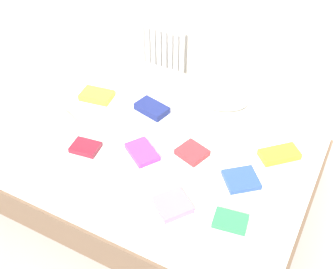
% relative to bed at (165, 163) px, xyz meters
% --- Properties ---
extents(ground_plane, '(8.00, 8.00, 0.00)m').
position_rel_bed_xyz_m(ground_plane, '(0.00, 0.00, -0.25)').
color(ground_plane, '#9E998E').
extents(bed, '(2.00, 1.50, 0.50)m').
position_rel_bed_xyz_m(bed, '(0.00, 0.00, 0.00)').
color(bed, brown).
rests_on(bed, ground).
extents(radiator, '(0.46, 0.04, 0.47)m').
position_rel_bed_xyz_m(radiator, '(-0.67, 1.20, 0.10)').
color(radiator, white).
rests_on(radiator, ground).
extents(pillow, '(0.50, 0.34, 0.12)m').
position_rel_bed_xyz_m(pillow, '(0.14, 0.52, 0.31)').
color(pillow, white).
rests_on(pillow, bed).
extents(textbook_green, '(0.20, 0.15, 0.03)m').
position_rel_bed_xyz_m(textbook_green, '(0.64, -0.45, 0.27)').
color(textbook_green, green).
rests_on(textbook_green, bed).
extents(textbook_purple, '(0.26, 0.24, 0.03)m').
position_rel_bed_xyz_m(textbook_purple, '(-0.05, -0.21, 0.27)').
color(textbook_purple, purple).
rests_on(textbook_purple, bed).
extents(textbook_orange, '(0.26, 0.26, 0.04)m').
position_rel_bed_xyz_m(textbook_orange, '(0.72, 0.17, 0.27)').
color(textbook_orange, orange).
rests_on(textbook_orange, bed).
extents(textbook_maroon, '(0.19, 0.15, 0.03)m').
position_rel_bed_xyz_m(textbook_maroon, '(-0.39, -0.34, 0.27)').
color(textbook_maroon, maroon).
rests_on(textbook_maroon, bed).
extents(textbook_navy, '(0.25, 0.19, 0.05)m').
position_rel_bed_xyz_m(textbook_navy, '(-0.21, 0.20, 0.28)').
color(textbook_navy, navy).
rests_on(textbook_navy, bed).
extents(textbook_yellow, '(0.25, 0.18, 0.04)m').
position_rel_bed_xyz_m(textbook_yellow, '(-0.64, 0.15, 0.28)').
color(textbook_yellow, yellow).
rests_on(textbook_yellow, bed).
extents(textbook_pink, '(0.25, 0.25, 0.04)m').
position_rel_bed_xyz_m(textbook_pink, '(0.31, -0.49, 0.27)').
color(textbook_pink, pink).
rests_on(textbook_pink, bed).
extents(textbook_red, '(0.21, 0.20, 0.04)m').
position_rel_bed_xyz_m(textbook_red, '(0.23, -0.07, 0.27)').
color(textbook_red, red).
rests_on(textbook_red, bed).
extents(textbook_blue, '(0.26, 0.26, 0.03)m').
position_rel_bed_xyz_m(textbook_blue, '(0.58, -0.14, 0.27)').
color(textbook_blue, '#2847B7').
rests_on(textbook_blue, bed).
extents(textbook_white, '(0.28, 0.23, 0.05)m').
position_rel_bed_xyz_m(textbook_white, '(-0.66, -0.23, 0.28)').
color(textbook_white, white).
rests_on(textbook_white, bed).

